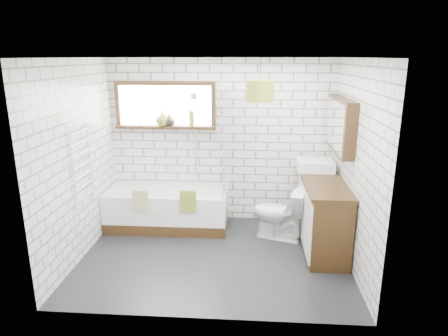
# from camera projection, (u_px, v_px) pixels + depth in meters

# --- Properties ---
(floor) EXTENTS (3.40, 2.60, 0.01)m
(floor) POSITION_uv_depth(u_px,v_px,m) (214.00, 256.00, 5.22)
(floor) COLOR black
(floor) RESTS_ON ground
(ceiling) EXTENTS (3.40, 2.60, 0.01)m
(ceiling) POSITION_uv_depth(u_px,v_px,m) (213.00, 57.00, 4.55)
(ceiling) COLOR white
(ceiling) RESTS_ON ground
(wall_back) EXTENTS (3.40, 0.01, 2.50)m
(wall_back) POSITION_uv_depth(u_px,v_px,m) (222.00, 142.00, 6.14)
(wall_back) COLOR white
(wall_back) RESTS_ON ground
(wall_front) EXTENTS (3.40, 0.01, 2.50)m
(wall_front) POSITION_uv_depth(u_px,v_px,m) (200.00, 201.00, 3.63)
(wall_front) COLOR white
(wall_front) RESTS_ON ground
(wall_left) EXTENTS (0.01, 2.60, 2.50)m
(wall_left) POSITION_uv_depth(u_px,v_px,m) (78.00, 161.00, 5.00)
(wall_left) COLOR white
(wall_left) RESTS_ON ground
(wall_right) EXTENTS (0.01, 2.60, 2.50)m
(wall_right) POSITION_uv_depth(u_px,v_px,m) (355.00, 166.00, 4.77)
(wall_right) COLOR white
(wall_right) RESTS_ON ground
(window) EXTENTS (1.52, 0.16, 0.68)m
(window) POSITION_uv_depth(u_px,v_px,m) (165.00, 106.00, 6.00)
(window) COLOR black
(window) RESTS_ON wall_back
(towel_radiator) EXTENTS (0.06, 0.52, 1.00)m
(towel_radiator) POSITION_uv_depth(u_px,v_px,m) (82.00, 165.00, 5.01)
(towel_radiator) COLOR white
(towel_radiator) RESTS_ON wall_left
(mirror_cabinet) EXTENTS (0.16, 1.20, 0.70)m
(mirror_cabinet) POSITION_uv_depth(u_px,v_px,m) (340.00, 125.00, 5.24)
(mirror_cabinet) COLOR black
(mirror_cabinet) RESTS_ON wall_right
(shower_riser) EXTENTS (0.02, 0.02, 1.30)m
(shower_riser) POSITION_uv_depth(u_px,v_px,m) (195.00, 135.00, 6.09)
(shower_riser) COLOR silver
(shower_riser) RESTS_ON wall_back
(bathtub) EXTENTS (1.80, 0.79, 0.58)m
(bathtub) POSITION_uv_depth(u_px,v_px,m) (168.00, 208.00, 6.07)
(bathtub) COLOR white
(bathtub) RESTS_ON floor
(shower_screen) EXTENTS (0.02, 0.72, 1.50)m
(shower_screen) POSITION_uv_depth(u_px,v_px,m) (225.00, 142.00, 5.72)
(shower_screen) COLOR white
(shower_screen) RESTS_ON bathtub
(towel_green) EXTENTS (0.23, 0.06, 0.31)m
(towel_green) POSITION_uv_depth(u_px,v_px,m) (188.00, 201.00, 5.59)
(towel_green) COLOR olive
(towel_green) RESTS_ON bathtub
(towel_beige) EXTENTS (0.22, 0.06, 0.29)m
(towel_beige) POSITION_uv_depth(u_px,v_px,m) (141.00, 200.00, 5.63)
(towel_beige) COLOR tan
(towel_beige) RESTS_ON bathtub
(vanity) EXTENTS (0.53, 1.64, 0.94)m
(vanity) POSITION_uv_depth(u_px,v_px,m) (322.00, 212.00, 5.45)
(vanity) COLOR black
(vanity) RESTS_ON floor
(basin) EXTENTS (0.50, 0.44, 0.15)m
(basin) POSITION_uv_depth(u_px,v_px,m) (315.00, 165.00, 5.70)
(basin) COLOR white
(basin) RESTS_ON vanity
(tap) EXTENTS (0.04, 0.04, 0.17)m
(tap) POSITION_uv_depth(u_px,v_px,m) (327.00, 161.00, 5.67)
(tap) COLOR silver
(tap) RESTS_ON vanity
(toilet) EXTENTS (0.64, 0.84, 0.76)m
(toilet) POSITION_uv_depth(u_px,v_px,m) (279.00, 213.00, 5.64)
(toilet) COLOR white
(toilet) RESTS_ON floor
(vase_olive) EXTENTS (0.24, 0.24, 0.23)m
(vase_olive) POSITION_uv_depth(u_px,v_px,m) (163.00, 120.00, 6.03)
(vase_olive) COLOR olive
(vase_olive) RESTS_ON window
(vase_dark) EXTENTS (0.20, 0.20, 0.18)m
(vase_dark) POSITION_uv_depth(u_px,v_px,m) (169.00, 121.00, 6.03)
(vase_dark) COLOR black
(vase_dark) RESTS_ON window
(bottle) EXTENTS (0.09, 0.09, 0.23)m
(bottle) POSITION_uv_depth(u_px,v_px,m) (191.00, 120.00, 6.00)
(bottle) COLOR olive
(bottle) RESTS_ON window
(pendant) EXTENTS (0.35, 0.35, 0.26)m
(pendant) POSITION_uv_depth(u_px,v_px,m) (260.00, 91.00, 4.95)
(pendant) COLOR olive
(pendant) RESTS_ON ceiling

